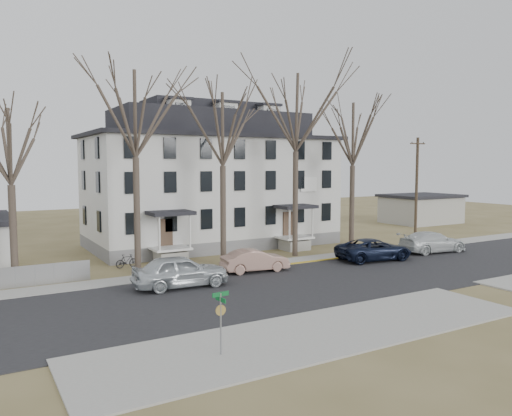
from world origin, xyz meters
TOP-DOWN VIEW (x-y plane):
  - ground at (0.00, 0.00)m, footprint 120.00×120.00m
  - main_road at (0.00, 2.00)m, footprint 120.00×10.00m
  - far_sidewalk at (0.00, 8.00)m, footprint 120.00×2.00m
  - near_sidewalk_left at (-8.00, -5.00)m, footprint 20.00×5.00m
  - yellow_curb at (5.00, 7.10)m, footprint 14.00×0.25m
  - boarding_house at (-2.00, 17.95)m, footprint 20.80×12.36m
  - distant_building at (26.00, 20.00)m, footprint 8.50×6.50m
  - tree_far_left at (-11.00, 9.80)m, footprint 8.40×8.40m
  - tree_mid_left at (-5.00, 9.80)m, footprint 7.80×7.80m
  - tree_center at (1.00, 9.80)m, footprint 9.00×9.00m
  - tree_mid_right at (6.50, 9.80)m, footprint 7.80×7.80m
  - tree_bungalow at (-18.00, 9.80)m, footprint 6.60×6.60m
  - utility_pole_far at (18.50, 14.00)m, footprint 2.00×0.28m
  - car_silver at (-10.06, 4.95)m, footprint 5.43×2.47m
  - car_tan at (-4.43, 6.41)m, footprint 4.48×2.03m
  - car_navy at (4.80, 5.42)m, footprint 5.83×3.28m
  - car_white at (11.03, 5.56)m, footprint 5.73×2.82m
  - bicycle_left at (-7.96, 11.94)m, footprint 1.58×1.22m
  - bicycle_right at (-11.20, 11.67)m, footprint 1.54×0.60m
  - street_sign at (-12.54, -5.15)m, footprint 0.67×0.67m

SIDE VIEW (x-z plane):
  - ground at x=0.00m, z-range 0.00..0.00m
  - main_road at x=0.00m, z-range -0.02..0.02m
  - far_sidewalk at x=0.00m, z-range -0.04..0.04m
  - near_sidewalk_left at x=-8.00m, z-range -0.04..0.04m
  - yellow_curb at x=5.00m, z-range -0.03..0.03m
  - bicycle_left at x=-7.96m, z-range 0.00..0.80m
  - bicycle_right at x=-11.20m, z-range 0.00..0.90m
  - car_tan at x=-4.43m, z-range 0.00..1.43m
  - car_navy at x=4.80m, z-range 0.00..1.54m
  - car_white at x=11.03m, z-range 0.00..1.60m
  - car_silver at x=-10.06m, z-range 0.00..1.81m
  - street_sign at x=-12.54m, z-range 0.41..2.75m
  - distant_building at x=26.00m, z-range 0.00..3.35m
  - utility_pole_far at x=18.50m, z-range 0.15..9.65m
  - boarding_house at x=-2.00m, z-range -0.65..11.40m
  - tree_bungalow at x=-18.00m, z-range 2.73..13.51m
  - tree_mid_left at x=-5.00m, z-range 3.23..15.97m
  - tree_mid_right at x=6.50m, z-range 3.23..15.97m
  - tree_far_left at x=-11.00m, z-range 3.48..17.20m
  - tree_center at x=1.00m, z-range 3.73..18.43m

